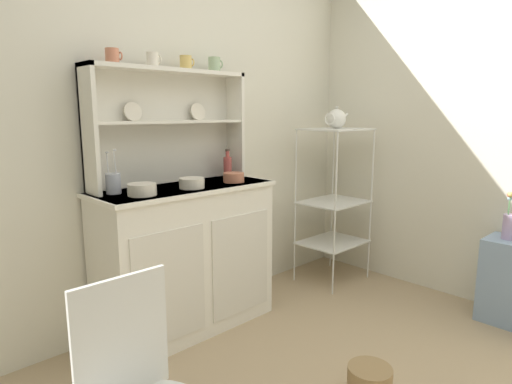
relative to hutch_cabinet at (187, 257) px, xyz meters
name	(u,v)px	position (x,y,z in m)	size (l,w,h in m)	color
wall_back	(172,125)	(0.09, 0.26, 0.79)	(3.84, 0.05, 2.50)	silver
hutch_cabinet	(187,257)	(0.00, 0.00, 0.00)	(1.10, 0.45, 0.90)	white
hutch_shelf_unit	(167,118)	(0.00, 0.16, 0.84)	(1.03, 0.18, 0.69)	silver
bakers_rack	(334,190)	(1.30, -0.14, 0.27)	(0.50, 0.40, 1.21)	silver
floor_basket	(369,383)	(0.21, -1.17, -0.38)	(0.21, 0.21, 0.16)	#93754C
cup_terracotta_0	(113,56)	(-0.35, 0.12, 1.16)	(0.09, 0.07, 0.08)	#C67556
cup_cream_1	(153,60)	(-0.11, 0.12, 1.17)	(0.08, 0.07, 0.08)	silver
cup_gold_2	(186,63)	(0.12, 0.12, 1.17)	(0.09, 0.07, 0.08)	#DBB760
cup_sage_3	(215,65)	(0.34, 0.12, 1.17)	(0.09, 0.08, 0.09)	#9EB78E
bowl_mixing_large	(142,189)	(-0.32, -0.07, 0.47)	(0.15, 0.15, 0.06)	silver
bowl_floral_medium	(192,183)	(0.00, -0.07, 0.47)	(0.15, 0.15, 0.06)	silver
bowl_cream_small	(234,177)	(0.32, -0.07, 0.47)	(0.13, 0.13, 0.06)	#C67556
jam_bottle	(228,166)	(0.41, 0.09, 0.51)	(0.06, 0.06, 0.19)	#B74C47
utensil_jar	(113,183)	(-0.41, 0.08, 0.50)	(0.08, 0.08, 0.24)	#B2B7C6
porcelain_teapot	(336,119)	(1.30, -0.14, 0.82)	(0.24, 0.15, 0.17)	white
flower_vase	(510,224)	(1.53, -1.32, 0.18)	(0.08, 0.08, 0.30)	#B79ECC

